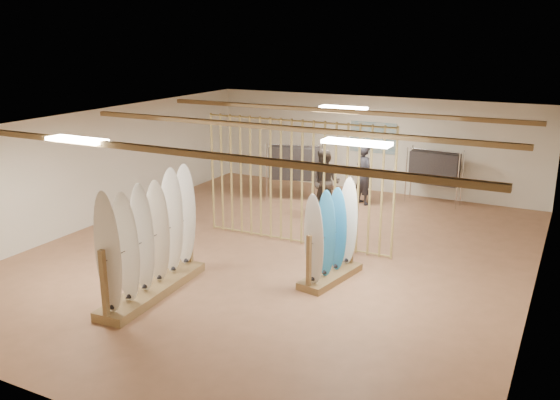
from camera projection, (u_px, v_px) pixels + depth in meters
The scene contains 16 objects.
floor at pixel (280, 254), 12.68m from camera, with size 12.00×12.00×0.00m, color #A77350.
ceiling at pixel (280, 124), 11.92m from camera, with size 12.00×12.00×0.00m, color #9B9992.
wall_back at pixel (373, 144), 17.43m from camera, with size 12.00×12.00×0.00m, color white.
wall_front at pixel (54, 304), 7.16m from camera, with size 12.00×12.00×0.00m, color white.
wall_left at pixel (99, 167), 14.50m from camera, with size 12.00×12.00×0.00m, color white.
wall_right at pixel (540, 225), 10.10m from camera, with size 12.00×12.00×0.00m, color white.
ceiling_slats at pixel (280, 128), 11.94m from camera, with size 9.50×6.12×0.10m, color olive.
light_panels at pixel (280, 127), 11.93m from camera, with size 1.20×0.35×0.06m, color white.
bamboo_partition at pixel (297, 182), 12.98m from camera, with size 4.45×0.05×2.78m.
poster at pixel (373, 138), 17.36m from camera, with size 1.40×0.03×0.90m, color teal.
rack_left at pixel (151, 256), 10.55m from camera, with size 0.76×2.68×2.14m.
rack_right at pixel (331, 249), 11.19m from camera, with size 0.78×1.64×1.83m.
clothing_rack_a at pixel (294, 163), 16.54m from camera, with size 1.45×0.75×1.61m.
clothing_rack_b at pixel (434, 168), 16.16m from camera, with size 1.43×0.48×1.54m.
shopper_a at pixel (364, 171), 16.15m from camera, with size 0.69×0.46×1.88m, color #24232B.
shopper_b at pixel (325, 178), 15.23m from camera, with size 0.93×0.72×1.92m, color #3D352F.
Camera 1 is at (5.43, -10.57, 4.57)m, focal length 38.00 mm.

